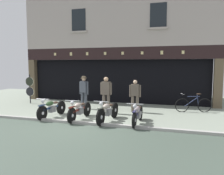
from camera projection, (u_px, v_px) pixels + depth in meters
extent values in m
cube|color=gray|center=(114.00, 104.00, 13.46)|extent=(23.79, 10.00, 0.08)
cube|color=#A29F9A|center=(78.00, 124.00, 8.77)|extent=(23.79, 0.16, 0.18)
cube|color=black|center=(123.00, 79.00, 15.52)|extent=(10.84, 4.00, 2.60)
cube|color=brown|center=(33.00, 79.00, 15.13)|extent=(0.44, 0.36, 2.60)
cube|color=brown|center=(218.00, 84.00, 11.86)|extent=(0.44, 0.36, 2.60)
cube|color=black|center=(116.00, 79.00, 13.84)|extent=(10.37, 0.03, 2.18)
cube|color=black|center=(114.00, 53.00, 13.27)|extent=(11.79, 0.24, 0.70)
cube|color=#DBC684|center=(55.00, 54.00, 14.26)|extent=(0.14, 0.03, 0.16)
cube|color=#DBC684|center=(71.00, 54.00, 13.94)|extent=(0.14, 0.03, 0.21)
cube|color=#DBC684|center=(87.00, 54.00, 13.63)|extent=(0.14, 0.03, 0.19)
cube|color=#DBC684|center=(105.00, 53.00, 13.30)|extent=(0.14, 0.03, 0.17)
cube|color=#DBC684|center=(123.00, 53.00, 12.99)|extent=(0.14, 0.03, 0.17)
cube|color=#DBC684|center=(142.00, 53.00, 12.67)|extent=(0.14, 0.03, 0.16)
cube|color=#DBC684|center=(162.00, 53.00, 12.35)|extent=(0.14, 0.03, 0.20)
cube|color=#DBC684|center=(183.00, 52.00, 12.03)|extent=(0.14, 0.03, 0.17)
cube|color=#AA9D95|center=(115.00, 19.00, 13.15)|extent=(11.79, 0.40, 3.33)
cube|color=black|center=(79.00, 20.00, 13.58)|extent=(0.90, 0.02, 1.30)
cube|color=#AA9D95|center=(79.00, 32.00, 13.61)|extent=(1.10, 0.12, 0.10)
cube|color=black|center=(158.00, 15.00, 12.22)|extent=(0.90, 0.02, 1.30)
cube|color=#AA9D95|center=(158.00, 28.00, 12.25)|extent=(1.10, 0.12, 0.10)
cylinder|color=black|center=(42.00, 113.00, 9.25)|extent=(0.13, 0.62, 0.61)
cylinder|color=silver|center=(42.00, 113.00, 9.25)|extent=(0.11, 0.14, 0.14)
cylinder|color=black|center=(61.00, 108.00, 10.48)|extent=(0.14, 0.62, 0.61)
cylinder|color=silver|center=(61.00, 108.00, 10.48)|extent=(0.12, 0.14, 0.14)
cube|color=#1C2D4B|center=(52.00, 107.00, 9.85)|extent=(0.19, 1.23, 0.07)
cube|color=slate|center=(52.00, 109.00, 9.86)|extent=(0.23, 0.34, 0.26)
ellipsoid|color=#2E4A29|center=(50.00, 104.00, 9.68)|extent=(0.26, 0.48, 0.20)
ellipsoid|color=#38281E|center=(55.00, 103.00, 10.05)|extent=(0.23, 0.32, 0.10)
cube|color=#1C2D4B|center=(42.00, 105.00, 9.21)|extent=(0.13, 0.37, 0.04)
sphere|color=silver|center=(43.00, 101.00, 9.25)|extent=(0.15, 0.15, 0.15)
cylinder|color=silver|center=(43.00, 99.00, 9.24)|extent=(0.62, 0.08, 0.02)
cylinder|color=silver|center=(43.00, 106.00, 9.25)|extent=(0.06, 0.29, 0.60)
cylinder|color=black|center=(72.00, 116.00, 8.79)|extent=(0.10, 0.62, 0.62)
cylinder|color=silver|center=(72.00, 116.00, 8.79)|extent=(0.11, 0.14, 0.14)
cylinder|color=black|center=(87.00, 109.00, 10.09)|extent=(0.11, 0.63, 0.62)
cylinder|color=silver|center=(87.00, 109.00, 10.09)|extent=(0.12, 0.14, 0.14)
cube|color=#5B1F18|center=(80.00, 109.00, 9.43)|extent=(0.13, 1.28, 0.07)
cube|color=slate|center=(80.00, 111.00, 9.44)|extent=(0.21, 0.33, 0.26)
ellipsoid|color=#AC978D|center=(78.00, 105.00, 9.26)|extent=(0.24, 0.47, 0.20)
ellipsoid|color=#38281E|center=(83.00, 104.00, 9.65)|extent=(0.21, 0.31, 0.10)
cube|color=#5B1F18|center=(72.00, 107.00, 8.76)|extent=(0.12, 0.36, 0.04)
sphere|color=silver|center=(72.00, 103.00, 8.80)|extent=(0.15, 0.15, 0.15)
cylinder|color=silver|center=(72.00, 101.00, 8.79)|extent=(0.62, 0.05, 0.02)
cylinder|color=silver|center=(72.00, 108.00, 8.80)|extent=(0.05, 0.27, 0.61)
cylinder|color=black|center=(101.00, 117.00, 8.44)|extent=(0.13, 0.67, 0.67)
cylinder|color=silver|center=(101.00, 117.00, 8.44)|extent=(0.11, 0.16, 0.15)
cylinder|color=black|center=(115.00, 110.00, 9.74)|extent=(0.14, 0.67, 0.67)
cylinder|color=silver|center=(115.00, 110.00, 9.74)|extent=(0.12, 0.16, 0.15)
cube|color=gray|center=(108.00, 110.00, 9.08)|extent=(0.20, 1.30, 0.07)
cube|color=slate|center=(108.00, 112.00, 9.09)|extent=(0.23, 0.34, 0.26)
ellipsoid|color=#AD9D90|center=(106.00, 106.00, 8.90)|extent=(0.26, 0.48, 0.20)
ellipsoid|color=#38281E|center=(110.00, 105.00, 9.29)|extent=(0.23, 0.32, 0.10)
cube|color=gray|center=(101.00, 108.00, 8.41)|extent=(0.13, 0.37, 0.04)
sphere|color=silver|center=(101.00, 104.00, 8.45)|extent=(0.15, 0.15, 0.15)
cylinder|color=silver|center=(101.00, 102.00, 8.44)|extent=(0.62, 0.08, 0.02)
cylinder|color=silver|center=(101.00, 109.00, 8.45)|extent=(0.06, 0.27, 0.61)
cylinder|color=black|center=(134.00, 120.00, 8.11)|extent=(0.07, 0.60, 0.60)
cylinder|color=silver|center=(134.00, 120.00, 8.11)|extent=(0.10, 0.13, 0.13)
cylinder|color=black|center=(141.00, 113.00, 9.36)|extent=(0.08, 0.60, 0.60)
cylinder|color=silver|center=(141.00, 113.00, 9.36)|extent=(0.11, 0.13, 0.13)
cube|color=#2A264D|center=(138.00, 113.00, 8.73)|extent=(0.07, 1.21, 0.07)
cube|color=slate|center=(138.00, 115.00, 8.73)|extent=(0.20, 0.32, 0.26)
ellipsoid|color=gray|center=(137.00, 109.00, 8.56)|extent=(0.22, 0.46, 0.20)
ellipsoid|color=#38281E|center=(139.00, 107.00, 8.93)|extent=(0.20, 0.30, 0.10)
cube|color=#2A264D|center=(134.00, 111.00, 8.08)|extent=(0.10, 0.36, 0.04)
sphere|color=silver|center=(135.00, 106.00, 8.12)|extent=(0.15, 0.15, 0.15)
cylinder|color=silver|center=(135.00, 104.00, 8.11)|extent=(0.62, 0.02, 0.02)
cylinder|color=silver|center=(135.00, 112.00, 8.12)|extent=(0.04, 0.27, 0.61)
cylinder|color=#3D424C|center=(86.00, 101.00, 11.69)|extent=(0.15, 0.15, 0.88)
cylinder|color=#3D424C|center=(82.00, 100.00, 11.80)|extent=(0.15, 0.15, 0.88)
cube|color=#3D424C|center=(84.00, 87.00, 11.67)|extent=(0.42, 0.31, 0.58)
cube|color=white|center=(85.00, 85.00, 11.76)|extent=(0.14, 0.05, 0.32)
cube|color=#47234C|center=(85.00, 86.00, 11.77)|extent=(0.05, 0.02, 0.30)
cylinder|color=#3D424C|center=(88.00, 88.00, 11.56)|extent=(0.09, 0.09, 0.64)
cylinder|color=#3D424C|center=(80.00, 88.00, 11.80)|extent=(0.09, 0.09, 0.64)
sphere|color=beige|center=(84.00, 79.00, 11.63)|extent=(0.19, 0.19, 0.19)
cylinder|color=brown|center=(84.00, 78.00, 11.63)|extent=(0.33, 0.33, 0.01)
cylinder|color=brown|center=(84.00, 77.00, 11.62)|extent=(0.20, 0.20, 0.11)
cylinder|color=brown|center=(108.00, 104.00, 10.69)|extent=(0.15, 0.15, 0.90)
cylinder|color=brown|center=(104.00, 103.00, 10.76)|extent=(0.15, 0.15, 0.90)
cube|color=brown|center=(106.00, 88.00, 10.65)|extent=(0.38, 0.22, 0.61)
cube|color=silver|center=(107.00, 86.00, 10.75)|extent=(0.14, 0.02, 0.34)
cube|color=maroon|center=(107.00, 87.00, 10.77)|extent=(0.05, 0.01, 0.32)
cylinder|color=brown|center=(111.00, 89.00, 10.58)|extent=(0.09, 0.09, 0.57)
cylinder|color=brown|center=(101.00, 88.00, 10.73)|extent=(0.09, 0.09, 0.57)
sphere|color=tan|center=(106.00, 79.00, 10.61)|extent=(0.22, 0.22, 0.22)
cylinder|color=brown|center=(137.00, 104.00, 10.90)|extent=(0.15, 0.15, 0.81)
cylinder|color=brown|center=(133.00, 104.00, 10.95)|extent=(0.15, 0.15, 0.81)
cube|color=brown|center=(135.00, 90.00, 10.86)|extent=(0.39, 0.24, 0.56)
cube|color=silver|center=(135.00, 88.00, 10.96)|extent=(0.14, 0.03, 0.32)
cube|color=navy|center=(135.00, 89.00, 10.98)|extent=(0.05, 0.01, 0.29)
cylinder|color=brown|center=(140.00, 91.00, 10.81)|extent=(0.09, 0.09, 0.57)
cylinder|color=brown|center=(130.00, 91.00, 10.92)|extent=(0.09, 0.09, 0.57)
sphere|color=beige|center=(135.00, 82.00, 10.82)|extent=(0.19, 0.19, 0.19)
cylinder|color=#232328|center=(30.00, 89.00, 13.33)|extent=(0.06, 0.06, 1.71)
cylinder|color=#23281E|center=(30.00, 82.00, 13.26)|extent=(0.52, 0.03, 0.52)
torus|color=beige|center=(30.00, 81.00, 13.28)|extent=(0.54, 0.04, 0.54)
cylinder|color=black|center=(30.00, 92.00, 13.32)|extent=(0.52, 0.03, 0.52)
torus|color=beige|center=(30.00, 92.00, 13.34)|extent=(0.54, 0.04, 0.54)
cube|color=silver|center=(166.00, 76.00, 12.82)|extent=(0.70, 0.02, 0.96)
cube|color=#232328|center=(166.00, 69.00, 12.76)|extent=(0.70, 0.01, 0.20)
cube|color=silver|center=(187.00, 78.00, 12.49)|extent=(0.72, 0.02, 1.07)
cube|color=#232328|center=(187.00, 70.00, 12.43)|extent=(0.72, 0.01, 0.20)
torus|color=black|center=(182.00, 105.00, 10.96)|extent=(0.66, 0.22, 0.68)
torus|color=black|center=(205.00, 105.00, 10.94)|extent=(0.66, 0.22, 0.68)
cylinder|color=navy|center=(191.00, 102.00, 10.93)|extent=(0.63, 0.21, 0.47)
cylinder|color=navy|center=(194.00, 96.00, 10.90)|extent=(0.59, 0.19, 0.03)
cylinder|color=navy|center=(198.00, 99.00, 10.91)|extent=(0.12, 0.06, 0.52)
ellipsoid|color=#332319|center=(199.00, 94.00, 10.89)|extent=(0.26, 0.18, 0.06)
cylinder|color=silver|center=(182.00, 94.00, 10.90)|extent=(0.16, 0.49, 0.02)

